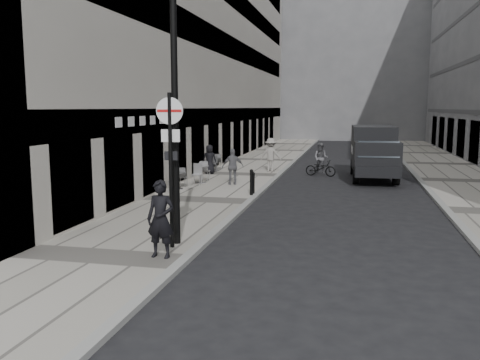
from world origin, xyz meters
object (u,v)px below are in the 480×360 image
(walking_man, at_px, (161,219))
(lamppost, at_px, (175,102))
(panel_van, at_px, (374,150))
(cyclist, at_px, (321,163))
(sign_post, at_px, (170,150))

(walking_man, bearing_deg, lamppost, 95.36)
(panel_van, distance_m, cyclist, 2.81)
(walking_man, distance_m, lamppost, 2.98)
(sign_post, xyz_separation_m, cyclist, (2.74, 15.09, -1.89))
(panel_van, bearing_deg, sign_post, -112.25)
(sign_post, bearing_deg, lamppost, 82.27)
(walking_man, xyz_separation_m, lamppost, (-0.05, 1.25, 2.70))
(sign_post, height_order, lamppost, lamppost)
(sign_post, height_order, cyclist, sign_post)
(lamppost, bearing_deg, panel_van, 69.30)
(cyclist, bearing_deg, walking_man, -84.92)
(walking_man, bearing_deg, sign_post, 96.39)
(walking_man, relative_size, lamppost, 0.28)
(lamppost, height_order, cyclist, lamppost)
(panel_van, relative_size, cyclist, 3.23)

